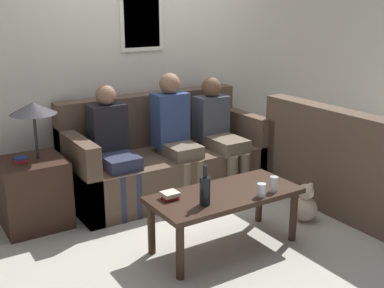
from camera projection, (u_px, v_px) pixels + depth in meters
The scene contains 14 objects.
ground_plane at pixel (192, 207), 4.61m from camera, with size 16.00×16.00×0.00m, color beige.
wall_back at pixel (141, 60), 5.04m from camera, with size 9.00×0.08×2.60m.
couch_main at pixel (164, 160), 4.95m from camera, with size 2.01×0.89×0.98m.
couch_side at pixel (352, 172), 4.59m from camera, with size 0.89×1.67×0.98m.
coffee_table at pixel (225, 200), 3.76m from camera, with size 1.20×0.55×0.46m.
side_table_with_lamp at pixel (33, 186), 4.16m from camera, with size 0.55×0.55×1.09m.
wine_bottle at pixel (205, 190), 3.49m from camera, with size 0.08×0.08×0.30m.
drinking_glass at pixel (261, 190), 3.65m from camera, with size 0.07×0.07×0.10m.
book_stack at pixel (170, 195), 3.62m from camera, with size 0.13×0.12×0.05m.
soda_can at pixel (274, 184), 3.75m from camera, with size 0.07×0.07×0.12m.
person_left at pixel (113, 144), 4.43m from camera, with size 0.34×0.60×1.16m.
person_middle at pixel (175, 131), 4.74m from camera, with size 0.34×0.57×1.23m.
person_right at pixel (219, 129), 5.00m from camera, with size 0.34×0.66×1.14m.
teddy_bear at pixel (305, 205), 4.29m from camera, with size 0.22×0.22×0.35m.
Camera 1 is at (-2.27, -3.58, 1.89)m, focal length 45.00 mm.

